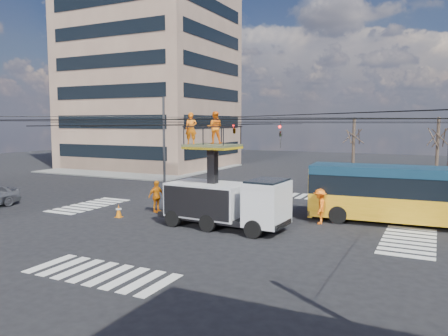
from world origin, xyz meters
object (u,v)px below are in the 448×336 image
traffic_cone (119,211)px  utility_truck (226,190)px  worker_ground (156,196)px  city_bus (414,194)px  flagger (320,206)px

traffic_cone → utility_truck: bearing=4.0°
traffic_cone → worker_ground: bearing=62.5°
utility_truck → city_bus: bearing=32.9°
utility_truck → worker_ground: utility_truck is taller
city_bus → traffic_cone: size_ratio=14.44×
worker_ground → utility_truck: bearing=-90.8°
traffic_cone → flagger: size_ratio=0.40×
utility_truck → worker_ground: (-5.68, 1.74, -1.04)m
utility_truck → city_bus: (8.95, 5.09, -0.32)m
city_bus → worker_ground: (-14.64, -3.35, -0.72)m
city_bus → flagger: 5.12m
traffic_cone → worker_ground: 2.58m
utility_truck → worker_ground: size_ratio=3.55×
utility_truck → traffic_cone: 7.05m
utility_truck → city_bus: size_ratio=0.63×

